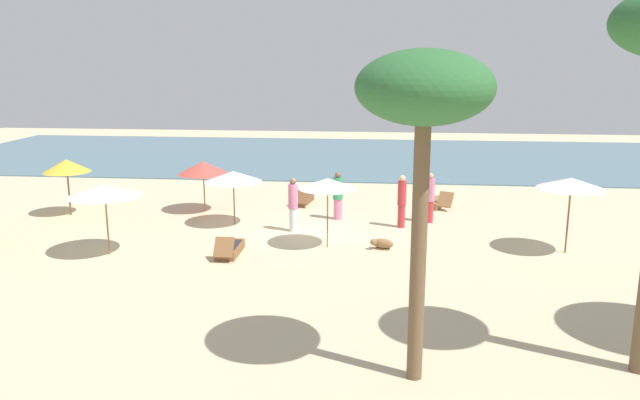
{
  "coord_description": "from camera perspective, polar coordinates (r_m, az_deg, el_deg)",
  "views": [
    {
      "loc": [
        2.29,
        -20.39,
        5.89
      ],
      "look_at": [
        0.17,
        0.44,
        1.1
      ],
      "focal_mm": 35.22,
      "sensor_mm": 36.0,
      "label": 1
    }
  ],
  "objects": [
    {
      "name": "person_4",
      "position": [
        22.17,
        7.44,
        -0.05
      ],
      "size": [
        0.42,
        0.42,
        1.87
      ],
      "color": "#BF3338",
      "rests_on": "ground_plane"
    },
    {
      "name": "umbrella_4",
      "position": [
        24.55,
        -10.56,
        2.9
      ],
      "size": [
        1.96,
        1.96,
        1.97
      ],
      "color": "olive",
      "rests_on": "ground_plane"
    },
    {
      "name": "person_2",
      "position": [
        21.51,
        -2.46,
        -0.38
      ],
      "size": [
        0.38,
        0.38,
        1.88
      ],
      "color": "white",
      "rests_on": "ground_plane"
    },
    {
      "name": "lounger_1",
      "position": [
        25.62,
        10.59,
        -0.24
      ],
      "size": [
        1.24,
        1.76,
        0.72
      ],
      "color": "olive",
      "rests_on": "ground_plane"
    },
    {
      "name": "umbrella_6",
      "position": [
        19.41,
        0.7,
        1.49
      ],
      "size": [
        1.81,
        1.81,
        2.22
      ],
      "color": "olive",
      "rests_on": "ground_plane"
    },
    {
      "name": "umbrella_2",
      "position": [
        19.78,
        -18.98,
        0.82
      ],
      "size": [
        2.21,
        2.21,
        2.16
      ],
      "color": "olive",
      "rests_on": "ground_plane"
    },
    {
      "name": "umbrella_1",
      "position": [
        25.4,
        -22.04,
        2.9
      ],
      "size": [
        1.75,
        1.75,
        2.14
      ],
      "color": "brown",
      "rests_on": "ground_plane"
    },
    {
      "name": "dog",
      "position": [
        19.77,
        5.63,
        -3.96
      ],
      "size": [
        0.77,
        0.48,
        0.35
      ],
      "color": "olive",
      "rests_on": "ground_plane"
    },
    {
      "name": "lounger_2",
      "position": [
        19.35,
        -8.23,
        -4.43
      ],
      "size": [
        0.6,
        1.68,
        0.7
      ],
      "color": "brown",
      "rests_on": "ground_plane"
    },
    {
      "name": "lounger_0",
      "position": [
        25.75,
        -1.63,
        0.06
      ],
      "size": [
        0.87,
        1.75,
        0.71
      ],
      "color": "brown",
      "rests_on": "ground_plane"
    },
    {
      "name": "ground_plane",
      "position": [
        21.35,
        -0.59,
        -3.13
      ],
      "size": [
        60.0,
        60.0,
        0.0
      ],
      "primitive_type": "plane",
      "color": "beige"
    },
    {
      "name": "palm_0",
      "position": [
        10.93,
        9.45,
        9.27
      ],
      "size": [
        2.38,
        2.38,
        6.04
      ],
      "color": "brown",
      "rests_on": "ground_plane"
    },
    {
      "name": "umbrella_0",
      "position": [
        20.3,
        21.86,
        1.41
      ],
      "size": [
        2.02,
        2.02,
        2.35
      ],
      "color": "brown",
      "rests_on": "ground_plane"
    },
    {
      "name": "person_0",
      "position": [
        23.01,
        9.95,
        0.24
      ],
      "size": [
        0.42,
        0.42,
        1.83
      ],
      "color": "#BF3338",
      "rests_on": "ground_plane"
    },
    {
      "name": "umbrella_3",
      "position": [
        22.35,
        -7.89,
        2.13
      ],
      "size": [
        2.04,
        2.04,
        1.96
      ],
      "color": "brown",
      "rests_on": "ground_plane"
    },
    {
      "name": "ocean_water",
      "position": [
        37.91,
        2.27,
        3.98
      ],
      "size": [
        48.0,
        16.0,
        0.06
      ],
      "primitive_type": "cube",
      "color": "slate",
      "rests_on": "ground_plane"
    },
    {
      "name": "person_1",
      "position": [
        23.12,
        1.63,
        0.4
      ],
      "size": [
        0.41,
        0.41,
        1.78
      ],
      "color": "#D17299",
      "rests_on": "ground_plane"
    }
  ]
}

